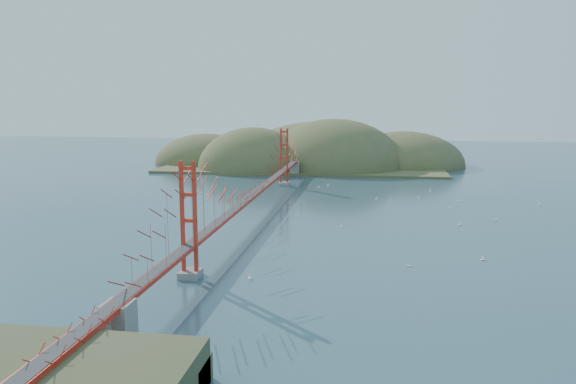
# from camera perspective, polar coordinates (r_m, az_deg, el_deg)

# --- Properties ---
(ground) EXTENTS (320.00, 320.00, 0.00)m
(ground) POSITION_cam_1_polar(r_m,az_deg,el_deg) (85.66, -3.53, -2.42)
(ground) COLOR #305261
(ground) RESTS_ON ground
(bridge) EXTENTS (2.20, 94.40, 12.00)m
(bridge) POSITION_cam_1_polar(r_m,az_deg,el_deg) (84.67, -3.56, 2.25)
(bridge) COLOR gray
(bridge) RESTS_ON ground
(approach_viaduct) EXTENTS (1.40, 12.00, 3.38)m
(approach_viaduct) POSITION_cam_1_polar(r_m,az_deg,el_deg) (38.03, -20.81, -14.64)
(approach_viaduct) COLOR red
(approach_viaduct) RESTS_ON ground
(promontory) EXTENTS (9.00, 6.00, 0.24)m
(promontory) POSITION_cam_1_polar(r_m,az_deg,el_deg) (41.73, -18.24, -15.92)
(promontory) COLOR #59544C
(promontory) RESTS_ON ground
(fort) EXTENTS (3.70, 2.30, 1.75)m
(fort) POSITION_cam_1_polar(r_m,az_deg,el_deg) (41.91, -17.33, -14.94)
(fort) COLOR brown
(fort) RESTS_ON ground
(far_headlands) EXTENTS (84.00, 58.00, 25.00)m
(far_headlands) POSITION_cam_1_polar(r_m,az_deg,el_deg) (152.26, 2.71, 2.85)
(far_headlands) COLOR brown
(far_headlands) RESTS_ON ground
(sailboat_12) EXTENTS (0.58, 0.48, 0.67)m
(sailboat_12) POSITION_cam_1_polar(r_m,az_deg,el_deg) (113.10, 3.13, 0.59)
(sailboat_12) COLOR white
(sailboat_12) RESTS_ON ground
(sailboat_10) EXTENTS (0.64, 0.64, 0.70)m
(sailboat_10) POSITION_cam_1_polar(r_m,az_deg,el_deg) (56.41, -3.90, -8.63)
(sailboat_10) COLOR white
(sailboat_10) RESTS_ON ground
(sailboat_8) EXTENTS (0.54, 0.49, 0.60)m
(sailboat_8) POSITION_cam_1_polar(r_m,az_deg,el_deg) (101.03, 16.92, -0.90)
(sailboat_8) COLOR white
(sailboat_8) RESTS_ON ground
(sailboat_16) EXTENTS (0.66, 0.66, 0.70)m
(sailboat_16) POSITION_cam_1_polar(r_m,az_deg,el_deg) (102.65, 13.11, -0.57)
(sailboat_16) COLOR white
(sailboat_16) RESTS_ON ground
(sailboat_2) EXTENTS (0.59, 0.54, 0.67)m
(sailboat_2) POSITION_cam_1_polar(r_m,az_deg,el_deg) (61.60, 12.17, -7.26)
(sailboat_2) COLOR white
(sailboat_2) RESTS_ON ground
(sailboat_3) EXTENTS (0.53, 0.52, 0.60)m
(sailboat_3) POSITION_cam_1_polar(r_m,az_deg,el_deg) (114.85, 4.09, 0.71)
(sailboat_3) COLOR white
(sailboat_3) RESTS_ON ground
(sailboat_0) EXTENTS (0.52, 0.56, 0.63)m
(sailboat_0) POSITION_cam_1_polar(r_m,az_deg,el_deg) (78.79, 5.48, -3.40)
(sailboat_0) COLOR white
(sailboat_0) RESTS_ON ground
(sailboat_9) EXTENTS (0.64, 0.64, 0.69)m
(sailboat_9) POSITION_cam_1_polar(r_m,az_deg,el_deg) (87.59, 20.36, -2.64)
(sailboat_9) COLOR white
(sailboat_9) RESTS_ON ground
(sailboat_14) EXTENTS (0.40, 0.49, 0.58)m
(sailboat_14) POSITION_cam_1_polar(r_m,az_deg,el_deg) (95.05, 16.16, -1.50)
(sailboat_14) COLOR white
(sailboat_14) RESTS_ON ground
(sailboat_17) EXTENTS (0.56, 0.46, 0.65)m
(sailboat_17) POSITION_cam_1_polar(r_m,az_deg,el_deg) (102.25, 24.17, -1.20)
(sailboat_17) COLOR white
(sailboat_17) RESTS_ON ground
(sailboat_7) EXTENTS (0.53, 0.52, 0.59)m
(sailboat_7) POSITION_cam_1_polar(r_m,az_deg,el_deg) (99.12, 10.44, -0.84)
(sailboat_7) COLOR white
(sailboat_7) RESTS_ON ground
(sailboat_13) EXTENTS (0.58, 0.58, 0.64)m
(sailboat_13) POSITION_cam_1_polar(r_m,az_deg,el_deg) (66.02, 19.15, -6.45)
(sailboat_13) COLOR white
(sailboat_13) RESTS_ON ground
(sailboat_15) EXTENTS (0.54, 0.61, 0.69)m
(sailboat_15) POSITION_cam_1_polar(r_m,az_deg,el_deg) (111.32, 14.28, 0.16)
(sailboat_15) COLOR white
(sailboat_15) RESTS_ON ground
(sailboat_1) EXTENTS (0.64, 0.64, 0.66)m
(sailboat_1) POSITION_cam_1_polar(r_m,az_deg,el_deg) (100.46, 9.01, -0.65)
(sailboat_1) COLOR white
(sailboat_1) RESTS_ON ground
(sailboat_4) EXTENTS (0.66, 0.66, 0.69)m
(sailboat_4) POSITION_cam_1_polar(r_m,az_deg,el_deg) (82.64, 16.99, -3.16)
(sailboat_4) COLOR white
(sailboat_4) RESTS_ON ground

